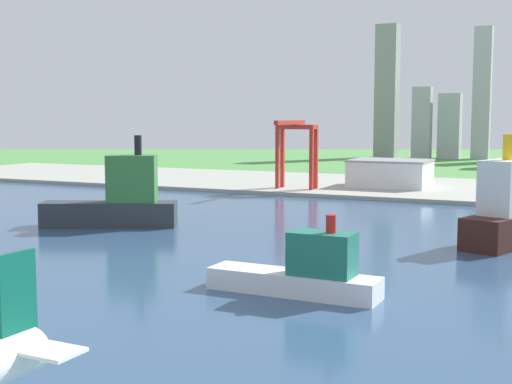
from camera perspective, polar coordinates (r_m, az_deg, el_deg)
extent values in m
plane|color=#4E8C44|center=(277.00, 11.36, -3.89)|extent=(2400.00, 2400.00, 0.00)
cube|color=#2D4C70|center=(220.13, 7.70, -6.42)|extent=(840.00, 360.00, 0.15)
cube|color=#9DA196|center=(462.19, 16.86, 0.14)|extent=(840.00, 140.00, 2.50)
cube|color=#0C5947|center=(71.33, -18.70, -8.68)|extent=(0.66, 4.55, 10.32)
cube|color=white|center=(72.40, -18.59, -11.64)|extent=(13.60, 4.63, 0.36)
cube|color=silver|center=(277.35, 19.94, 0.43)|extent=(21.95, 32.55, 19.98)
cylinder|color=yellow|center=(272.56, 19.69, 3.44)|extent=(3.63, 3.63, 9.39)
cube|color=white|center=(191.44, 3.01, -7.36)|extent=(47.65, 12.27, 5.94)
cube|color=#1E6B59|center=(186.55, 5.36, -5.00)|extent=(17.29, 9.72, 11.49)
cylinder|color=red|center=(184.33, 6.08, -2.58)|extent=(2.65, 2.65, 4.75)
cube|color=#2D3338|center=(311.71, -11.78, -1.77)|extent=(57.93, 36.06, 10.64)
cube|color=#337238|center=(308.05, -10.00, 1.07)|extent=(23.49, 18.69, 20.27)
cylinder|color=black|center=(306.63, -9.52, 3.75)|extent=(3.14, 3.14, 8.51)
cube|color=#B72D23|center=(440.75, 1.75, 2.70)|extent=(2.20, 2.20, 37.04)
cube|color=#B72D23|center=(432.46, 4.50, 2.61)|extent=(2.20, 2.20, 37.04)
cube|color=#B72D23|center=(448.11, 2.15, 2.75)|extent=(2.20, 2.20, 37.04)
cube|color=#B72D23|center=(439.96, 4.86, 2.67)|extent=(2.20, 2.20, 37.04)
cube|color=#B72D23|center=(439.42, 3.32, 5.28)|extent=(24.91, 10.00, 2.80)
cube|color=#B72D23|center=(429.13, 2.78, 5.63)|extent=(2.60, 44.15, 2.60)
cube|color=white|center=(461.67, 10.80, 1.44)|extent=(48.57, 38.05, 16.08)
cube|color=gray|center=(461.05, 10.82, 2.51)|extent=(49.54, 38.81, 1.20)
cube|color=gray|center=(822.95, 10.54, 7.98)|extent=(23.88, 23.05, 149.75)
cube|color=#A6A9B2|center=(814.06, 13.26, 5.47)|extent=(20.41, 14.52, 79.69)
cube|color=#A8ADB4|center=(818.73, 15.38, 5.16)|extent=(23.41, 21.87, 72.32)
cube|color=#AEAEB8|center=(818.30, 17.79, 7.60)|extent=(18.75, 14.44, 144.14)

